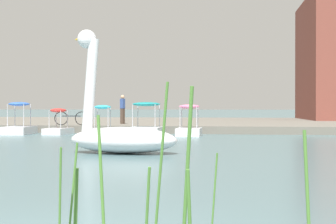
{
  "coord_description": "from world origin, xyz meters",
  "views": [
    {
      "loc": [
        2.05,
        -4.99,
        1.33
      ],
      "look_at": [
        -1.51,
        15.17,
        1.17
      ],
      "focal_mm": 62.63,
      "sensor_mm": 36.0,
      "label": 1
    }
  ],
  "objects": [
    {
      "name": "pedal_boat_teal",
      "position": [
        -3.81,
        22.23,
        0.49
      ],
      "size": [
        1.53,
        2.32,
        1.58
      ],
      "color": "white",
      "rests_on": "ground_plane"
    },
    {
      "name": "pedal_boat_blue",
      "position": [
        -10.29,
        22.32,
        0.46
      ],
      "size": [
        1.41,
        2.43,
        1.59
      ],
      "color": "white",
      "rests_on": "ground_plane"
    },
    {
      "name": "shore_bank_far",
      "position": [
        0.0,
        36.32,
        0.19
      ],
      "size": [
        121.78,
        24.88,
        0.39
      ],
      "primitive_type": "cube",
      "color": "#6B665B",
      "rests_on": "ground_plane"
    },
    {
      "name": "pedal_boat_pink",
      "position": [
        -1.73,
        22.04,
        0.41
      ],
      "size": [
        1.22,
        2.14,
        1.47
      ],
      "color": "white",
      "rests_on": "ground_plane"
    },
    {
      "name": "pedal_boat_cyan",
      "position": [
        -5.96,
        22.2,
        0.44
      ],
      "size": [
        1.23,
        1.95,
        1.44
      ],
      "color": "white",
      "rests_on": "ground_plane"
    },
    {
      "name": "swan_boat",
      "position": [
        -2.28,
        11.42,
        0.62
      ],
      "size": [
        3.44,
        2.05,
        3.62
      ],
      "color": "white",
      "rests_on": "ground_plane"
    },
    {
      "name": "bicycle_parked",
      "position": [
        -8.39,
        24.66,
        0.75
      ],
      "size": [
        1.78,
        0.39,
        0.73
      ],
      "color": "black",
      "rests_on": "shore_bank_far"
    },
    {
      "name": "person_on_path",
      "position": [
        -6.29,
        27.34,
        1.25
      ],
      "size": [
        0.28,
        0.29,
        1.65
      ],
      "color": "#47382D",
      "rests_on": "shore_bank_far"
    },
    {
      "name": "pedal_boat_red",
      "position": [
        -8.28,
        22.43,
        0.39
      ],
      "size": [
        1.05,
        1.84,
        1.28
      ],
      "color": "white",
      "rests_on": "ground_plane"
    },
    {
      "name": "reed_clump_foreground",
      "position": [
        1.5,
        -0.47,
        0.6
      ],
      "size": [
        3.14,
        1.27,
        1.53
      ],
      "color": "#4C7F33",
      "rests_on": "ground_plane"
    }
  ]
}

